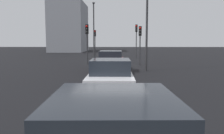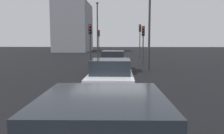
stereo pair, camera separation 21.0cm
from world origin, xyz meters
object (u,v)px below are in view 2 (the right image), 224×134
Objects in this scene: street_lamp_far at (97,25)px; traffic_light_far_left at (90,36)px; traffic_light_near_right at (99,38)px; street_lamp_kerbside at (150,14)px; traffic_light_near_left at (143,37)px; car_maroon_lead at (113,61)px; traffic_light_far_right at (140,34)px; car_white_second at (111,77)px.

traffic_light_far_left is at bearing -179.02° from street_lamp_far.
traffic_light_near_right reaches higher than traffic_light_far_left.
street_lamp_far is (12.65, 5.24, -0.00)m from street_lamp_kerbside.
car_maroon_lead is at bearing -24.31° from traffic_light_near_left.
traffic_light_far_right reaches higher than traffic_light_near_right.
street_lamp_far is at bearing -173.11° from traffic_light_far_left.
traffic_light_near_left is 13.03m from traffic_light_near_right.
traffic_light_near_right is 0.53× the size of street_lamp_kerbside.
street_lamp_far is (20.59, 2.70, 3.54)m from car_white_second.
traffic_light_near_left is at bearing -11.67° from car_white_second.
traffic_light_near_left reaches higher than car_white_second.
traffic_light_near_left is 4.67m from street_lamp_kerbside.
street_lamp_kerbside is at bearing 5.26° from traffic_light_near_left.
street_lamp_kerbside is (0.43, -2.71, 3.52)m from car_maroon_lead.
car_maroon_lead is 1.03× the size of traffic_light_far_right.
street_lamp_kerbside is at bearing -18.01° from car_white_second.
traffic_light_far_right is 0.60× the size of street_lamp_far.
traffic_light_far_right is (7.14, -5.29, 0.32)m from traffic_light_far_left.
car_maroon_lead is at bearing 31.92° from traffic_light_far_left.
traffic_light_far_left is 0.53× the size of street_lamp_kerbside.
traffic_light_near_right is at bearing -151.14° from traffic_light_near_left.
traffic_light_near_right is 17.20m from street_lamp_kerbside.
car_maroon_lead is at bearing -6.78° from traffic_light_far_right.
traffic_light_far_left reaches higher than car_white_second.
car_white_second is at bearing -6.87° from traffic_light_near_left.
car_maroon_lead is 5.82m from traffic_light_far_left.
street_lamp_far is at bearing 7.20° from car_white_second.
car_white_second is at bearing 162.25° from street_lamp_kerbside.
car_maroon_lead is 5.81m from traffic_light_near_left.
car_maroon_lead is 13.79m from street_lamp_far.
car_white_second is 9.05m from street_lamp_kerbside.
car_white_second is 1.08× the size of traffic_light_far_left.
car_maroon_lead is at bearing 99.08° from street_lamp_kerbside.
traffic_light_near_left is 0.85× the size of traffic_light_far_right.
traffic_light_far_left is 0.89× the size of traffic_light_far_right.
traffic_light_near_right is 11.79m from traffic_light_far_left.
street_lamp_far reaches higher than car_maroon_lead.
street_lamp_kerbside is at bearing 23.45° from traffic_light_near_right.
traffic_light_far_left is at bearing 6.58° from traffic_light_near_right.
traffic_light_far_right reaches higher than traffic_light_near_left.
traffic_light_far_right is (-4.64, -5.62, 0.32)m from traffic_light_near_right.
traffic_light_far_left is (4.90, 2.39, 2.02)m from car_maroon_lead.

